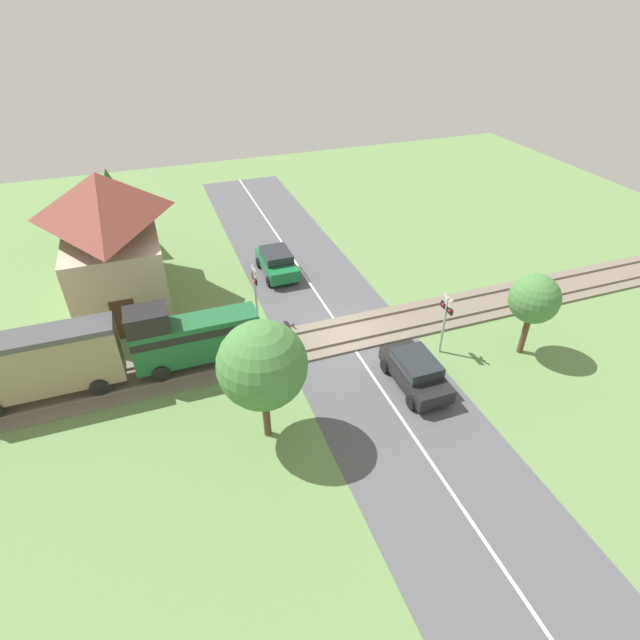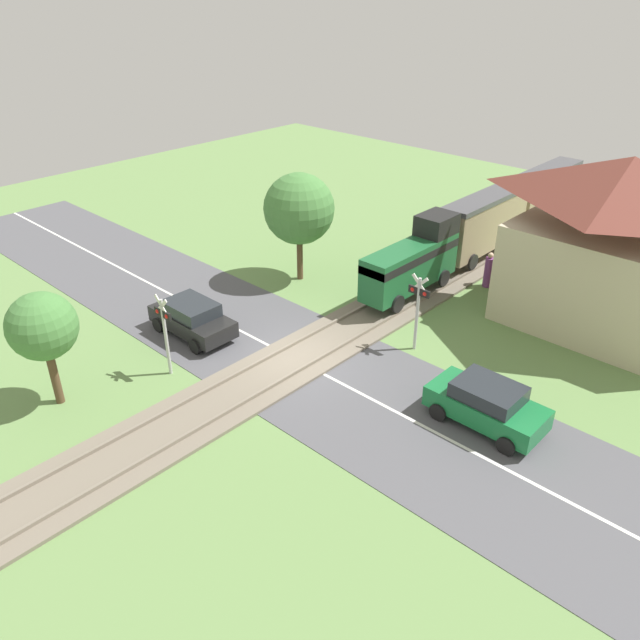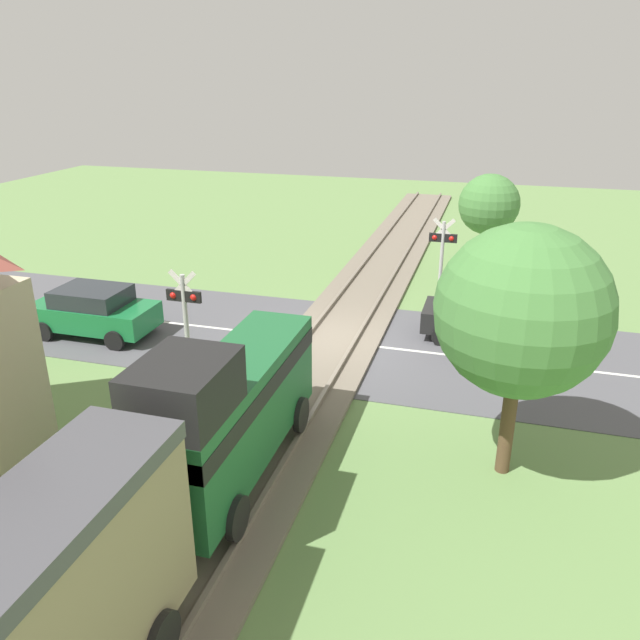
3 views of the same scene
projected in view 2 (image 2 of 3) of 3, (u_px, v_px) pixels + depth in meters
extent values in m
plane|color=#66894C|center=(296.00, 360.00, 23.21)|extent=(60.00, 60.00, 0.00)
cube|color=#515156|center=(296.00, 360.00, 23.20)|extent=(48.00, 6.40, 0.02)
cube|color=silver|center=(296.00, 360.00, 23.20)|extent=(48.00, 0.12, 0.00)
cube|color=#756B5B|center=(296.00, 359.00, 23.18)|extent=(2.80, 48.00, 0.12)
cube|color=slate|center=(283.00, 349.00, 23.55)|extent=(0.10, 48.00, 0.12)
cube|color=slate|center=(310.00, 364.00, 22.69)|extent=(0.10, 48.00, 0.12)
cube|color=#1E6033|center=(410.00, 266.00, 26.91)|extent=(1.35, 5.39, 1.90)
cube|color=black|center=(411.00, 255.00, 26.66)|extent=(1.37, 5.39, 0.36)
cube|color=black|center=(437.00, 224.00, 27.40)|extent=(1.35, 1.72, 0.90)
cylinder|color=black|center=(371.00, 293.00, 26.70)|extent=(0.14, 0.76, 0.76)
cylinder|color=black|center=(398.00, 304.00, 25.84)|extent=(0.14, 0.76, 0.76)
cylinder|color=black|center=(418.00, 269.00, 28.90)|extent=(0.14, 0.76, 0.76)
cylinder|color=black|center=(444.00, 278.00, 28.04)|extent=(0.14, 0.76, 0.76)
cube|color=#998466|center=(484.00, 224.00, 30.72)|extent=(1.35, 6.12, 2.40)
cube|color=#47474C|center=(487.00, 198.00, 30.08)|extent=(1.41, 6.12, 0.24)
cylinder|color=black|center=(447.00, 254.00, 30.48)|extent=(0.14, 0.76, 0.76)
cylinder|color=black|center=(473.00, 262.00, 29.62)|extent=(0.14, 0.76, 0.76)
cylinder|color=black|center=(488.00, 233.00, 32.98)|extent=(0.14, 0.76, 0.76)
cylinder|color=black|center=(513.00, 240.00, 32.13)|extent=(0.14, 0.76, 0.76)
cube|color=#998466|center=(544.00, 194.00, 34.89)|extent=(1.35, 6.12, 2.40)
cube|color=#47474C|center=(548.00, 171.00, 34.25)|extent=(1.41, 6.12, 0.24)
cylinder|color=black|center=(512.00, 220.00, 34.65)|extent=(0.14, 0.76, 0.76)
cylinder|color=black|center=(536.00, 227.00, 33.79)|extent=(0.14, 0.76, 0.76)
cylinder|color=black|center=(543.00, 204.00, 37.15)|extent=(0.14, 0.76, 0.76)
cylinder|color=black|center=(567.00, 209.00, 36.29)|extent=(0.14, 0.76, 0.76)
cube|color=black|center=(192.00, 321.00, 24.58)|extent=(3.72, 1.62, 0.63)
cube|color=#23282D|center=(191.00, 308.00, 24.31)|extent=(2.05, 1.49, 0.51)
cylinder|color=black|center=(229.00, 331.00, 24.53)|extent=(0.60, 0.18, 0.60)
cylinder|color=black|center=(195.00, 347.00, 23.50)|extent=(0.60, 0.18, 0.60)
cylinder|color=black|center=(191.00, 311.00, 25.98)|extent=(0.60, 0.18, 0.60)
cylinder|color=black|center=(158.00, 325.00, 24.94)|extent=(0.60, 0.18, 0.60)
cube|color=#197038|center=(486.00, 407.00, 19.62)|extent=(3.69, 1.67, 0.70)
cube|color=#23282D|center=(489.00, 392.00, 19.33)|extent=(2.03, 1.54, 0.49)
cylinder|color=black|center=(438.00, 412.00, 19.97)|extent=(0.60, 0.18, 0.60)
cylinder|color=black|center=(466.00, 390.00, 21.04)|extent=(0.60, 0.18, 0.60)
cylinder|color=black|center=(506.00, 446.00, 18.54)|extent=(0.60, 0.18, 0.60)
cylinder|color=black|center=(532.00, 420.00, 19.61)|extent=(0.60, 0.18, 0.60)
cylinder|color=#B7B7B7|center=(166.00, 338.00, 21.74)|extent=(0.12, 0.12, 2.98)
cube|color=black|center=(163.00, 314.00, 21.28)|extent=(0.90, 0.08, 0.28)
sphere|color=red|center=(158.00, 311.00, 21.44)|extent=(0.18, 0.18, 0.18)
sphere|color=red|center=(167.00, 316.00, 21.12)|extent=(0.18, 0.18, 0.18)
cube|color=silver|center=(162.00, 306.00, 21.14)|extent=(0.72, 0.04, 0.72)
cube|color=silver|center=(162.00, 306.00, 21.14)|extent=(0.72, 0.04, 0.72)
cylinder|color=#B7B7B7|center=(417.00, 314.00, 23.23)|extent=(0.12, 0.12, 2.98)
cube|color=black|center=(419.00, 291.00, 22.76)|extent=(0.90, 0.08, 0.28)
sphere|color=red|center=(425.00, 294.00, 22.60)|extent=(0.18, 0.18, 0.18)
sphere|color=red|center=(413.00, 289.00, 22.92)|extent=(0.18, 0.18, 0.18)
cube|color=silver|center=(420.00, 284.00, 22.62)|extent=(0.72, 0.04, 0.72)
cube|color=silver|center=(420.00, 284.00, 22.62)|extent=(0.72, 0.04, 0.72)
cube|color=#C6B793|center=(604.00, 283.00, 24.31)|extent=(7.37, 4.46, 4.09)
pyramid|color=brown|center=(629.00, 183.00, 22.38)|extent=(7.96, 4.81, 1.93)
cube|color=#472D1E|center=(514.00, 279.00, 27.00)|extent=(0.06, 1.10, 2.10)
cylinder|color=#7F3D84|center=(488.00, 272.00, 28.40)|extent=(0.41, 0.41, 1.41)
sphere|color=beige|center=(491.00, 255.00, 27.99)|extent=(0.26, 0.26, 0.26)
cylinder|color=brown|center=(300.00, 258.00, 28.97)|extent=(0.28, 0.28, 2.07)
sphere|color=#477F3D|center=(299.00, 209.00, 27.81)|extent=(3.20, 3.20, 3.20)
cylinder|color=brown|center=(55.00, 377.00, 20.49)|extent=(0.28, 0.28, 1.98)
sphere|color=#477F3D|center=(42.00, 326.00, 19.55)|extent=(2.21, 2.21, 2.21)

